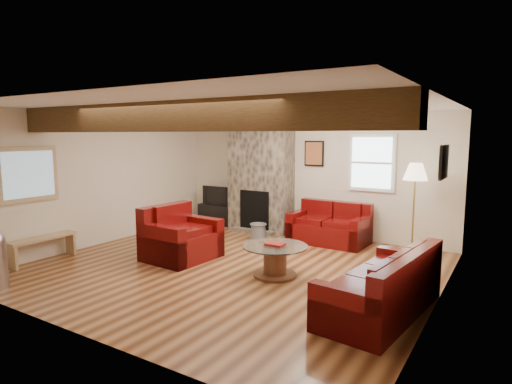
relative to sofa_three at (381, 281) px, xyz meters
The scene contains 17 objects.
room 2.68m from the sofa_three, 168.21° to the left, with size 8.00×8.00×8.00m.
oak_beam 3.23m from the sofa_three, 163.55° to the right, with size 6.00×0.36×0.38m, color #372110.
chimney_breast 4.68m from the sofa_three, 139.15° to the left, with size 1.40×0.67×2.50m.
back_window 3.62m from the sofa_three, 109.29° to the left, with size 0.90×0.08×1.10m, color white, non-canonical shape.
hatch_window 5.63m from the sofa_three, 169.77° to the right, with size 0.08×1.00×0.90m, color tan, non-canonical shape.
ceiling_dome 2.96m from the sofa_three, 138.10° to the left, with size 0.40×0.40×0.18m, color white, non-canonical shape.
artwork_back 4.19m from the sofa_three, 125.82° to the left, with size 0.42×0.06×0.52m, color black, non-canonical shape.
artwork_right 1.67m from the sofa_three, 59.59° to the left, with size 0.06×0.55×0.42m, color black, non-canonical shape.
sofa_three is the anchor object (origin of this frame).
loveseat 3.27m from the sofa_three, 122.88° to the left, with size 1.47×0.84×0.78m, color #440904, non-canonical shape.
armchair_red 3.51m from the sofa_three, behind, with size 1.10×0.97×0.89m, color #440904, non-canonical shape.
coffee_table 1.76m from the sofa_three, 164.27° to the left, with size 0.96×0.96×0.50m.
tv_cabinet 5.58m from the sofa_three, 146.85° to the left, with size 0.93×0.37×0.46m, color black.
television 5.58m from the sofa_three, 146.85° to the left, with size 0.75×0.10×0.43m, color black.
floor_lamp 2.91m from the sofa_three, 94.60° to the left, with size 0.41×0.41×1.60m.
pine_bench 5.39m from the sofa_three, behind, with size 0.26×1.11×0.41m, color tan, non-canonical shape.
coal_bucket 3.82m from the sofa_three, 143.74° to the left, with size 0.35×0.35×0.33m, color gray, non-canonical shape.
Camera 1 is at (3.78, -5.38, 2.08)m, focal length 30.00 mm.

